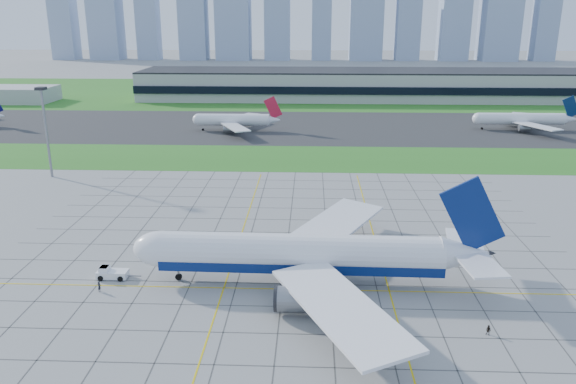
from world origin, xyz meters
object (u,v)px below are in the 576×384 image
Objects in this scene: pushback_tug at (111,273)px; distant_jet_1 at (235,120)px; crew_near at (99,287)px; light_mast at (45,121)px; airliner at (303,254)px; distant_jet_2 at (522,119)px; crew_far at (488,330)px.

pushback_tug is 0.18× the size of distant_jet_1.
crew_near is (-0.22, -5.13, -0.06)m from pushback_tug.
light_mast is 14.23× the size of crew_near.
light_mast is 81.04m from crew_near.
airliner reaches higher than distant_jet_1.
light_mast reaches higher than distant_jet_2.
pushback_tug reaches higher than crew_far.
airliner is 34.10m from pushback_tug.
airliner is 165.69m from distant_jet_2.
pushback_tug is (39.58, -64.04, -15.22)m from light_mast.
distant_jet_1 is at bearing 103.37° from airliner.
airliner is 8.16× the size of pushback_tug.
airliner reaches higher than pushback_tug.
light_mast is 129.47m from crew_far.
crew_far is at bearing -88.77° from crew_near.
distant_jet_2 reaches higher than crew_far.
pushback_tug is 4.33× the size of crew_near.
distant_jet_2 is at bearing 50.44° from pushback_tug.
distant_jet_2 is at bearing 59.48° from airliner.
crew_near is (-34.03, -4.56, -4.50)m from airliner.
pushback_tug is 0.18× the size of distant_jet_2.
crew_far is (60.94, -16.09, -0.17)m from pushback_tug.
airliner is at bearing -77.64° from distant_jet_1.
distant_jet_1 is (-56.54, 149.74, 3.69)m from crew_far.
light_mast is 0.60× the size of distant_jet_1.
crew_far is at bearing -28.74° from airliner.
light_mast reaches higher than crew_near.
distant_jet_2 reaches higher than crew_near.
distant_jet_2 is (59.52, 156.74, 3.69)m from crew_far.
airliner is 34.63m from crew_near.
distant_jet_1 and distant_jet_2 have the same top height.
crew_near is at bearing -91.48° from pushback_tug.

